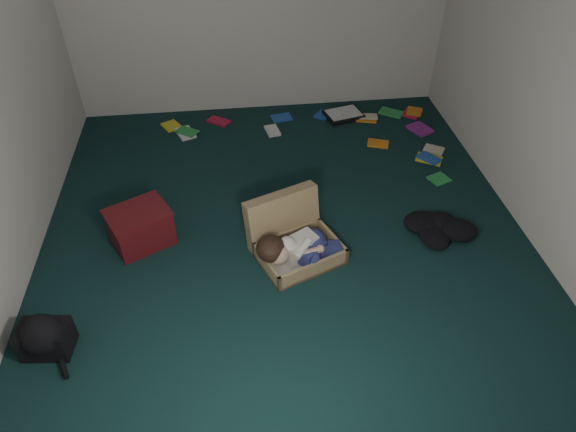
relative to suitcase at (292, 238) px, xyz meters
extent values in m
plane|color=black|center=(-0.03, 0.17, -0.14)|extent=(4.50, 4.50, 0.00)
plane|color=silver|center=(-0.03, -2.08, 1.16)|extent=(4.50, 0.00, 4.50)
plane|color=silver|center=(1.97, 0.17, 1.16)|extent=(0.00, 4.50, 4.50)
cube|color=tan|center=(0.05, -0.12, -0.07)|extent=(0.74, 0.64, 0.14)
cube|color=beige|center=(0.05, -0.12, -0.10)|extent=(0.67, 0.57, 0.02)
cube|color=tan|center=(-0.06, 0.15, 0.09)|extent=(0.65, 0.41, 0.46)
cube|color=white|center=(0.04, -0.14, 0.02)|extent=(0.31, 0.26, 0.19)
sphere|color=tan|center=(-0.14, -0.24, 0.07)|extent=(0.17, 0.17, 0.17)
ellipsoid|color=black|center=(-0.19, -0.21, 0.10)|extent=(0.22, 0.23, 0.19)
ellipsoid|color=navy|center=(0.16, -0.08, 0.02)|extent=(0.20, 0.23, 0.19)
cube|color=navy|center=(0.13, -0.20, 0.01)|extent=(0.25, 0.24, 0.12)
cube|color=navy|center=(0.25, -0.16, -0.01)|extent=(0.22, 0.12, 0.10)
sphere|color=white|center=(0.32, -0.10, -0.03)|extent=(0.10, 0.10, 0.10)
sphere|color=white|center=(0.34, -0.16, -0.04)|extent=(0.09, 0.09, 0.09)
cylinder|color=tan|center=(0.12, -0.23, 0.06)|extent=(0.17, 0.11, 0.06)
cube|color=#541115|center=(-1.20, 0.25, 0.01)|extent=(0.56, 0.52, 0.30)
cube|color=#541115|center=(-1.20, 0.25, 0.18)|extent=(0.59, 0.54, 0.02)
cube|color=black|center=(0.85, 2.06, -0.11)|extent=(0.46, 0.39, 0.05)
cube|color=white|center=(0.85, 2.06, -0.08)|extent=(0.42, 0.34, 0.01)
cube|color=yellow|center=(-1.07, 2.09, -0.13)|extent=(0.21, 0.16, 0.02)
cube|color=#B51835|center=(-0.55, 2.12, -0.13)|extent=(0.26, 0.25, 0.02)
cube|color=white|center=(0.02, 1.84, -0.13)|extent=(0.21, 0.24, 0.02)
cube|color=#204EAD|center=(0.63, 2.12, -0.13)|extent=(0.22, 0.25, 0.02)
cube|color=orange|center=(1.08, 1.97, -0.13)|extent=(0.26, 0.24, 0.02)
cube|color=green|center=(1.41, 2.07, -0.13)|extent=(0.22, 0.17, 0.02)
cube|color=#8E238D|center=(1.62, 1.68, -0.13)|extent=(0.26, 0.25, 0.02)
cube|color=beige|center=(1.63, 1.27, -0.13)|extent=(0.19, 0.23, 0.02)
cube|color=yellow|center=(1.53, 1.11, -0.13)|extent=(0.23, 0.25, 0.02)
cube|color=#B51835|center=(1.64, 2.03, -0.13)|extent=(0.25, 0.23, 0.02)
cube|color=white|center=(-0.91, 1.91, -0.13)|extent=(0.23, 0.19, 0.02)
cube|color=#204EAD|center=(0.16, 2.12, -0.13)|extent=(0.25, 0.26, 0.02)
cube|color=orange|center=(1.09, 1.45, -0.13)|extent=(0.18, 0.22, 0.02)
cube|color=green|center=(1.52, 0.78, -0.13)|extent=(0.24, 0.26, 0.02)
camera|label=1|loc=(-0.40, -2.96, 2.77)|focal=32.00mm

